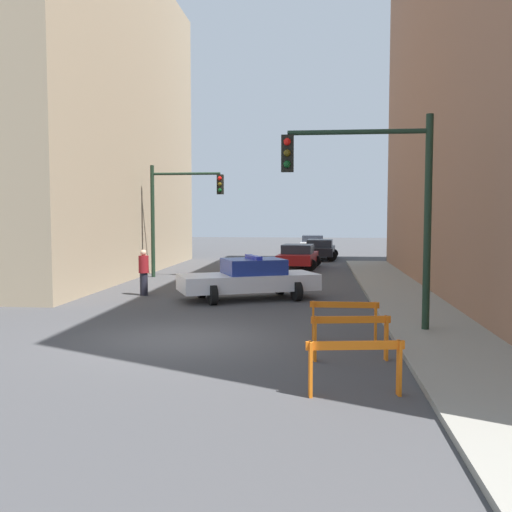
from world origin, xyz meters
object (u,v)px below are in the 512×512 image
at_px(traffic_light_near, 379,189).
at_px(parked_car_far, 313,243).
at_px(barrier_back, 344,314).
at_px(parked_car_mid, 320,249).
at_px(traffic_light_far, 176,204).
at_px(barrier_front, 355,358).
at_px(pedestrian_crossing, 144,272).
at_px(parked_car_near, 298,256).
at_px(police_car, 250,278).
at_px(barrier_mid, 351,330).

bearing_deg(traffic_light_near, parked_car_far, 93.47).
height_order(traffic_light_near, barrier_back, traffic_light_near).
distance_m(traffic_light_near, parked_car_mid, 23.24).
bearing_deg(barrier_back, parked_car_far, 91.84).
relative_size(parked_car_far, barrier_back, 2.70).
relative_size(traffic_light_far, barrier_front, 3.28).
height_order(parked_car_mid, pedestrian_crossing, pedestrian_crossing).
relative_size(parked_car_near, barrier_back, 2.78).
relative_size(traffic_light_near, police_car, 1.03).
xyz_separation_m(traffic_light_far, barrier_back, (7.19, -12.66, -2.78)).
xyz_separation_m(parked_car_mid, parked_car_far, (-0.53, 7.50, 0.00)).
height_order(barrier_mid, barrier_back, same).
bearing_deg(barrier_mid, barrier_back, 91.26).
distance_m(parked_car_near, barrier_mid, 19.60).
relative_size(parked_car_far, pedestrian_crossing, 2.61).
relative_size(traffic_light_near, parked_car_far, 1.20).
xyz_separation_m(traffic_light_far, police_car, (4.23, -6.52, -2.67)).
xyz_separation_m(parked_car_near, pedestrian_crossing, (-5.19, -10.96, 0.19)).
bearing_deg(parked_car_far, parked_car_mid, -85.12).
height_order(parked_car_far, barrier_back, parked_car_far).
height_order(parked_car_near, barrier_back, parked_car_near).
relative_size(parked_car_near, pedestrian_crossing, 2.68).
relative_size(barrier_mid, barrier_back, 0.99).
bearing_deg(parked_car_mid, traffic_light_near, -82.95).
distance_m(police_car, parked_car_near, 11.58).
bearing_deg(barrier_mid, traffic_light_near, 73.98).
bearing_deg(pedestrian_crossing, police_car, -115.94).
height_order(police_car, barrier_mid, police_car).
bearing_deg(barrier_back, traffic_light_near, 47.08).
xyz_separation_m(parked_car_far, barrier_back, (1.01, -31.43, -0.06)).
bearing_deg(barrier_mid, barrier_front, -91.48).
xyz_separation_m(parked_car_near, barrier_mid, (1.72, -19.53, -0.06)).
distance_m(parked_car_near, barrier_front, 21.85).
xyz_separation_m(parked_car_near, barrier_back, (1.68, -17.64, -0.06)).
relative_size(parked_car_mid, pedestrian_crossing, 2.66).
bearing_deg(traffic_light_near, parked_car_near, 98.58).
distance_m(traffic_light_near, traffic_light_far, 14.23).
distance_m(traffic_light_far, barrier_mid, 16.48).
relative_size(traffic_light_far, parked_car_near, 1.17).
relative_size(parked_car_near, barrier_front, 2.80).
bearing_deg(parked_car_far, pedestrian_crossing, -102.52).
xyz_separation_m(traffic_light_near, barrier_front, (-0.86, -5.05, -2.91)).
bearing_deg(parked_car_far, traffic_light_far, -107.40).
bearing_deg(parked_car_near, pedestrian_crossing, -110.03).
xyz_separation_m(barrier_front, barrier_back, (0.02, 4.14, 0.00)).
bearing_deg(pedestrian_crossing, traffic_light_far, -15.07).
distance_m(parked_car_near, parked_car_far, 13.81).
relative_size(traffic_light_far, barrier_back, 3.25).
distance_m(traffic_light_far, parked_car_far, 19.95).
relative_size(police_car, parked_car_far, 1.17).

